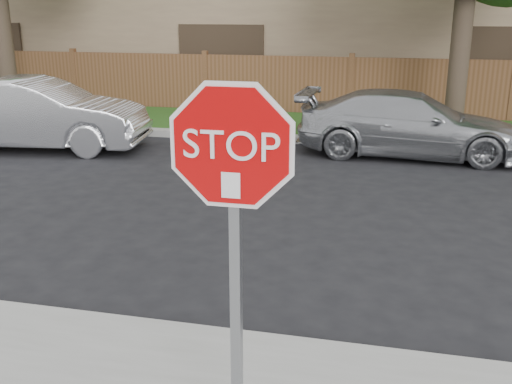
# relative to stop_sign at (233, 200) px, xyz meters

# --- Properties ---
(ground) EXTENTS (90.00, 90.00, 0.00)m
(ground) POSITION_rel_stop_sign_xyz_m (-0.30, 1.48, -1.83)
(ground) COLOR black
(ground) RESTS_ON ground
(far_curb) EXTENTS (70.00, 0.30, 0.15)m
(far_curb) POSITION_rel_stop_sign_xyz_m (-0.30, 9.63, -1.75)
(far_curb) COLOR gray
(far_curb) RESTS_ON ground
(grass_strip) EXTENTS (70.00, 3.00, 0.12)m
(grass_strip) POSITION_rel_stop_sign_xyz_m (-0.30, 11.28, -1.77)
(grass_strip) COLOR #1E4714
(grass_strip) RESTS_ON ground
(fence) EXTENTS (70.00, 0.12, 1.60)m
(fence) POSITION_rel_stop_sign_xyz_m (-0.30, 12.88, -1.03)
(fence) COLOR brown
(fence) RESTS_ON ground
(stop_sign) EXTENTS (1.01, 0.13, 2.55)m
(stop_sign) POSITION_rel_stop_sign_xyz_m (0.00, 0.00, 0.00)
(stop_sign) COLOR gray
(stop_sign) RESTS_ON sidewalk_near
(sedan_left) EXTENTS (4.64, 2.16, 1.47)m
(sedan_left) POSITION_rel_stop_sign_xyz_m (-6.33, 7.80, -1.09)
(sedan_left) COLOR silver
(sedan_left) RESTS_ON ground
(sedan_right) EXTENTS (4.47, 1.95, 1.28)m
(sedan_right) POSITION_rel_stop_sign_xyz_m (1.17, 8.98, -1.19)
(sedan_right) COLOR #AAACB1
(sedan_right) RESTS_ON ground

